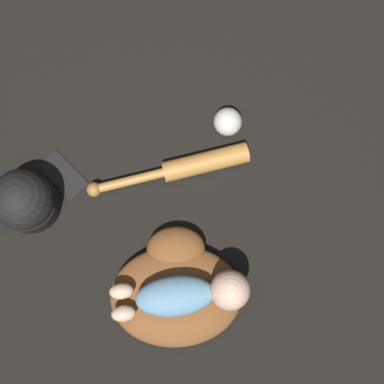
% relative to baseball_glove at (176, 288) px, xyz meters
% --- Properties ---
extents(ground_plane, '(6.00, 6.00, 0.00)m').
position_rel_baseball_glove_xyz_m(ground_plane, '(-0.03, 0.03, -0.04)').
color(ground_plane, black).
extents(baseball_glove, '(0.41, 0.38, 0.08)m').
position_rel_baseball_glove_xyz_m(baseball_glove, '(0.00, 0.00, 0.00)').
color(baseball_glove, brown).
rests_on(baseball_glove, ground).
extents(baby_figure, '(0.34, 0.21, 0.10)m').
position_rel_baseball_glove_xyz_m(baby_figure, '(0.05, -0.00, 0.08)').
color(baby_figure, '#6693B2').
rests_on(baby_figure, baseball_glove).
extents(baseball_bat, '(0.40, 0.27, 0.06)m').
position_rel_baseball_glove_xyz_m(baseball_bat, '(-0.07, 0.32, -0.01)').
color(baseball_bat, '#C6843D').
rests_on(baseball_bat, ground).
extents(baseball, '(0.08, 0.08, 0.08)m').
position_rel_baseball_glove_xyz_m(baseball, '(0.00, 0.47, 0.00)').
color(baseball, silver).
rests_on(baseball, ground).
extents(baseball_cap, '(0.21, 0.25, 0.16)m').
position_rel_baseball_glove_xyz_m(baseball_cap, '(-0.44, 0.10, 0.03)').
color(baseball_cap, black).
rests_on(baseball_cap, ground).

